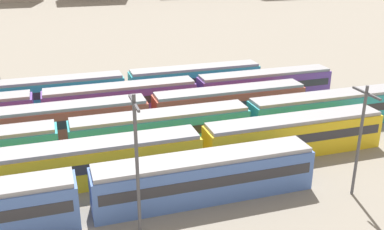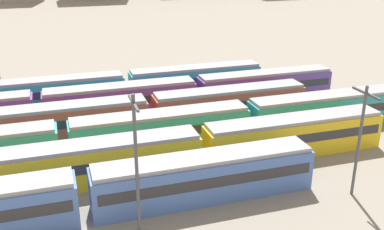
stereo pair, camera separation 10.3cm
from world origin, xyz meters
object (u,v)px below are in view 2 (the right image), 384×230
Objects in this scene: train_track_1 at (97,162)px; train_track_2 at (161,130)px; train_track_4 at (38,108)px; train_track_5 at (51,93)px; catenary_pole_2 at (136,160)px; train_track_3 at (62,122)px; catenary_pole_0 at (360,136)px.

train_track_1 and train_track_2 have the same top height.
train_track_5 is (1.56, 5.20, -0.00)m from train_track_4.
catenary_pole_2 is at bearing -74.03° from train_track_4.
train_track_3 is at bearing -85.50° from train_track_5.
train_track_3 is (-9.40, 5.20, -0.00)m from train_track_2.
catenary_pole_2 reaches higher than train_track_2.
catenary_pole_0 is at bearing -51.81° from train_track_5.
catenary_pole_2 is (6.83, -23.86, 3.86)m from train_track_4.
train_track_1 is 1.00× the size of train_track_5.
catenary_pole_0 is (12.74, -13.59, 3.30)m from train_track_2.
train_track_1 is 0.75× the size of train_track_4.
train_track_3 is 19.57m from catenary_pole_2.
train_track_3 is at bearing 103.42° from catenary_pole_2.
train_track_1 and train_track_3 have the same top height.
train_track_4 is 25.12m from catenary_pole_2.
train_track_4 is at bearing 105.97° from catenary_pole_2.
train_track_5 is at bearing 94.50° from train_track_3.
train_track_3 is at bearing 151.05° from train_track_2.
train_track_2 is (6.93, 5.20, 0.00)m from train_track_1.
train_track_1 is 8.66m from train_track_2.
train_track_2 is 18.92m from catenary_pole_0.
train_track_3 is (-2.48, 10.40, 0.00)m from train_track_1.
train_track_3 is at bearing -65.42° from train_track_4.
train_track_5 is 37.28m from catenary_pole_0.
train_track_3 is 5.35× the size of catenary_pole_2.
catenary_pole_0 is (22.14, -18.79, 3.30)m from train_track_3.
catenary_pole_0 is (22.96, -29.19, 3.30)m from train_track_5.
train_track_2 is at bearing 36.90° from train_track_1.
train_track_5 is (-10.22, 15.60, -0.00)m from train_track_2.
train_track_2 is 14.85m from catenary_pole_2.
train_track_1 is 1.00× the size of train_track_3.
train_track_5 is 5.98× the size of catenary_pole_0.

